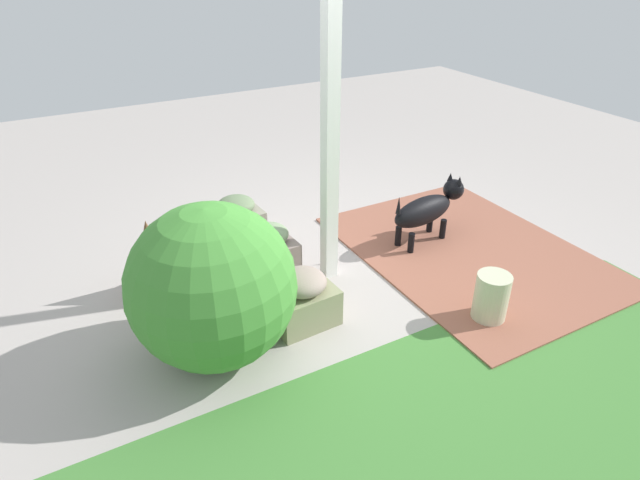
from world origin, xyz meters
TOP-DOWN VIEW (x-y plane):
  - ground_plane at (0.00, 0.00)m, footprint 12.00×12.00m
  - brick_path at (-1.06, 0.33)m, footprint 1.80×2.40m
  - porch_pillar at (0.20, 0.04)m, footprint 0.11×0.11m
  - stone_planter_nearest at (0.65, -0.85)m, footprint 0.44×0.40m
  - stone_planter_near at (0.65, -0.15)m, footprint 0.40×0.43m
  - stone_planter_mid at (0.68, 0.49)m, footprint 0.48×0.40m
  - round_shrub at (1.32, 0.52)m, footprint 1.07×1.07m
  - terracotta_pot_spiky at (1.51, -0.42)m, footprint 0.31×0.31m
  - dog at (-0.85, -0.02)m, footprint 0.84×0.33m
  - ceramic_urn at (-0.53, 1.12)m, footprint 0.25×0.25m

SIDE VIEW (x-z plane):
  - ground_plane at x=0.00m, z-range 0.00..0.00m
  - brick_path at x=-1.06m, z-range 0.00..0.02m
  - ceramic_urn at x=-0.53m, z-range 0.00..0.37m
  - stone_planter_mid at x=0.68m, z-range -0.01..0.41m
  - stone_planter_nearest at x=0.65m, z-range -0.01..0.43m
  - stone_planter_near at x=0.65m, z-range -0.01..0.47m
  - terracotta_pot_spiky at x=1.51m, z-range -0.01..0.61m
  - dog at x=-0.85m, z-range 0.05..0.62m
  - round_shrub at x=1.32m, z-range 0.00..1.07m
  - porch_pillar at x=0.20m, z-range 0.00..2.44m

